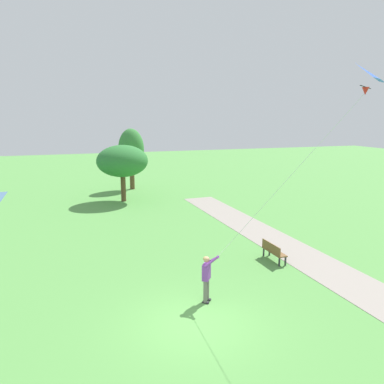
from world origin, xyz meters
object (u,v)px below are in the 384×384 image
(park_bench_near_walkway, at_px, (273,250))
(tree_lakeside_far, at_px, (122,161))
(tree_horizon_far, at_px, (131,150))
(person_kite_flyer, at_px, (207,275))
(flying_kite, at_px, (354,82))

(park_bench_near_walkway, height_order, tree_lakeside_far, tree_lakeside_far)
(tree_horizon_far, bearing_deg, person_kite_flyer, -93.04)
(person_kite_flyer, height_order, tree_lakeside_far, tree_lakeside_far)
(person_kite_flyer, distance_m, flying_kite, 7.84)
(person_kite_flyer, xyz_separation_m, tree_lakeside_far, (-0.34, 17.55, 2.14))
(park_bench_near_walkway, relative_size, tree_lakeside_far, 0.34)
(flying_kite, xyz_separation_m, tree_horizon_far, (-2.28, 24.98, -3.95))
(person_kite_flyer, xyz_separation_m, tree_horizon_far, (1.19, 22.37, 2.58))
(tree_lakeside_far, height_order, tree_horizon_far, tree_horizon_far)
(flying_kite, bearing_deg, tree_horizon_far, 95.20)
(tree_lakeside_far, distance_m, tree_horizon_far, 5.07)
(tree_lakeside_far, bearing_deg, person_kite_flyer, -88.88)
(person_kite_flyer, height_order, park_bench_near_walkway, person_kite_flyer)
(flying_kite, distance_m, tree_lakeside_far, 20.98)
(park_bench_near_walkway, xyz_separation_m, tree_horizon_far, (-3.12, 19.70, 3.11))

